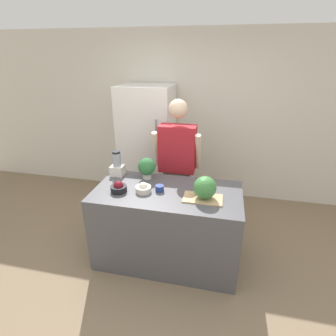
% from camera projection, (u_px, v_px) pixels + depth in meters
% --- Properties ---
extents(ground_plane, '(14.00, 14.00, 0.00)m').
position_uv_depth(ground_plane, '(159.00, 282.00, 2.80)').
color(ground_plane, '#7F6B51').
extents(wall_back, '(8.00, 0.06, 2.60)m').
position_uv_depth(wall_back, '(191.00, 118.00, 4.19)').
color(wall_back, silver).
rests_on(wall_back, ground_plane).
extents(counter_island, '(1.58, 0.81, 0.89)m').
position_uv_depth(counter_island, '(167.00, 225.00, 2.98)').
color(counter_island, '#4C4C51').
rests_on(counter_island, ground_plane).
extents(refrigerator, '(0.78, 0.70, 1.83)m').
position_uv_depth(refrigerator, '(148.00, 145.00, 4.12)').
color(refrigerator, white).
rests_on(refrigerator, ground_plane).
extents(person, '(0.60, 0.27, 1.76)m').
position_uv_depth(person, '(177.00, 166.00, 3.39)').
color(person, gray).
rests_on(person, ground_plane).
extents(cutting_board, '(0.39, 0.23, 0.01)m').
position_uv_depth(cutting_board, '(203.00, 198.00, 2.64)').
color(cutting_board, tan).
rests_on(cutting_board, counter_island).
extents(watermelon, '(0.23, 0.23, 0.23)m').
position_uv_depth(watermelon, '(205.00, 188.00, 2.60)').
color(watermelon, '#3D7F3D').
rests_on(watermelon, cutting_board).
extents(bowl_cherries, '(0.17, 0.17, 0.12)m').
position_uv_depth(bowl_cherries, '(119.00, 188.00, 2.77)').
color(bowl_cherries, black).
rests_on(bowl_cherries, counter_island).
extents(bowl_cream, '(0.17, 0.17, 0.11)m').
position_uv_depth(bowl_cream, '(143.00, 188.00, 2.77)').
color(bowl_cream, beige).
rests_on(bowl_cream, counter_island).
extents(bowl_small_blue, '(0.09, 0.09, 0.06)m').
position_uv_depth(bowl_small_blue, '(160.00, 188.00, 2.79)').
color(bowl_small_blue, navy).
rests_on(bowl_small_blue, counter_island).
extents(blender, '(0.15, 0.15, 0.30)m').
position_uv_depth(blender, '(117.00, 166.00, 3.13)').
color(blender, silver).
rests_on(blender, counter_island).
extents(potted_plant, '(0.20, 0.20, 0.25)m').
position_uv_depth(potted_plant, '(147.00, 167.00, 3.02)').
color(potted_plant, beige).
rests_on(potted_plant, counter_island).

